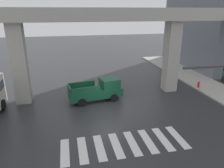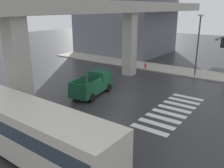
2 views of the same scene
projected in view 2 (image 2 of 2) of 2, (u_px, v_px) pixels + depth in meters
The scene contains 8 objects.
ground_plane at pixel (118, 98), 22.41m from camera, with size 120.00×120.00×0.00m, color #2D2D30.
crosswalk_stripes at pixel (172, 111), 19.50m from camera, with size 8.25×2.80×0.01m.
elevated_overpass at pixel (87, 13), 22.13m from camera, with size 59.59×2.22×8.60m.
sidewalk_east at pixel (158, 68), 33.22m from camera, with size 4.00×36.00×0.15m, color #ADA89E.
pickup_truck at pixel (94, 84), 23.09m from camera, with size 5.33×2.67×2.08m.
city_bus at pixel (33, 130), 12.89m from camera, with size 2.90×10.83×2.99m.
street_lamp_near_corner at pixel (198, 38), 27.93m from camera, with size 0.44×0.70×7.24m.
fire_hydrant at pixel (145, 66), 32.48m from camera, with size 0.24×0.24×0.85m.
Camera 2 is at (-17.35, -11.81, 7.96)m, focal length 38.97 mm.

